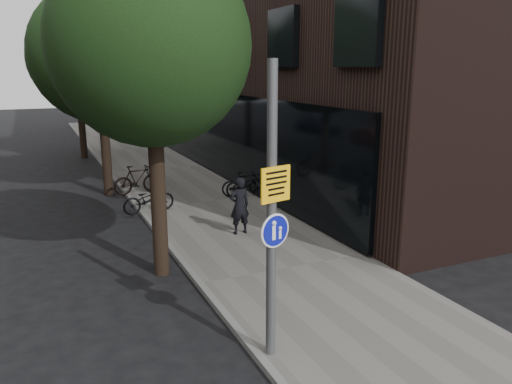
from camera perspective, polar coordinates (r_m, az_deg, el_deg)
ground at (r=9.70m, az=12.08°, el=-16.23°), size 120.00×120.00×0.00m
sidewalk at (r=18.14m, az=-6.14°, el=-1.31°), size 4.50×60.00×0.12m
curb_edge at (r=17.60m, az=-13.11°, el=-2.07°), size 0.15×60.00×0.13m
street_tree_near at (r=11.59m, az=-11.69°, el=15.10°), size 4.40×4.40×7.50m
street_tree_mid at (r=19.96m, az=-17.33°, el=14.22°), size 5.00×5.00×7.80m
street_tree_far at (r=28.91m, az=-19.71°, el=13.80°), size 5.00×5.00×7.80m
signpost at (r=7.91m, az=1.78°, el=-2.63°), size 0.55×0.16×4.85m
pedestrian at (r=14.42m, az=-1.90°, el=-1.58°), size 0.63×0.43×1.68m
parked_bike_facade_near at (r=18.58m, az=-1.03°, el=0.90°), size 2.00×1.28×0.99m
parked_bike_facade_far at (r=18.76m, az=-1.27°, el=0.96°), size 1.60×0.56×0.95m
parked_bike_curb_near at (r=16.98m, az=-12.18°, el=-0.78°), size 1.85×0.90×0.93m
parked_bike_curb_far at (r=19.62m, az=-13.40°, el=1.40°), size 1.89×0.71×1.11m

